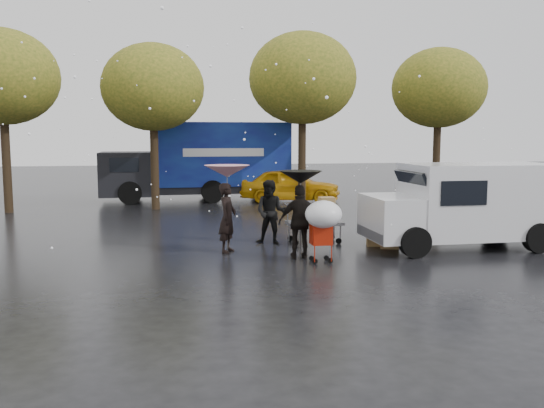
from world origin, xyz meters
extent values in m
plane|color=black|center=(0.00, 0.00, 0.00)|extent=(90.00, 90.00, 0.00)
imported|color=black|center=(-1.60, 0.99, 0.88)|extent=(0.65, 0.76, 1.75)
imported|color=black|center=(-0.34, 1.84, 0.87)|extent=(1.04, 0.95, 1.74)
imported|color=black|center=(0.03, -0.08, 0.88)|extent=(1.08, 0.54, 1.77)
cylinder|color=#4C4C4C|center=(-1.60, 0.99, 1.02)|extent=(0.02, 0.02, 2.05)
cone|color=#CD546A|center=(-1.60, 0.99, 2.05)|extent=(1.14, 1.14, 0.30)
sphere|color=#4C4C4C|center=(-1.60, 0.99, 2.08)|extent=(0.06, 0.06, 0.06)
cylinder|color=#4C4C4C|center=(0.03, -0.08, 0.98)|extent=(0.02, 0.02, 1.95)
cone|color=black|center=(0.03, -0.08, 1.95)|extent=(1.03, 1.03, 0.30)
sphere|color=#4C4C4C|center=(0.03, -0.08, 1.98)|extent=(0.06, 0.06, 0.06)
cube|color=slate|center=(0.88, 1.83, 0.55)|extent=(1.50, 0.80, 0.08)
cylinder|color=slate|center=(0.13, 1.83, 0.80)|extent=(0.04, 0.04, 0.60)
cube|color=olive|center=(1.23, 1.93, 0.79)|extent=(0.55, 0.45, 0.40)
cube|color=olive|center=(0.58, 1.73, 0.77)|extent=(0.45, 0.40, 0.35)
cube|color=olive|center=(1.18, 1.68, 1.13)|extent=(0.40, 0.35, 0.28)
cube|color=#CCB68D|center=(0.93, 1.83, 0.65)|extent=(0.90, 0.55, 0.12)
cylinder|color=black|center=(0.28, 1.51, 0.08)|extent=(0.16, 0.05, 0.16)
cylinder|color=black|center=(0.28, 2.15, 0.08)|extent=(0.16, 0.05, 0.16)
cylinder|color=black|center=(1.48, 1.51, 0.08)|extent=(0.16, 0.05, 0.16)
cylinder|color=black|center=(1.48, 2.15, 0.08)|extent=(0.16, 0.05, 0.16)
cube|color=#A51B09|center=(0.40, -0.58, 0.65)|extent=(0.47, 0.41, 0.45)
cylinder|color=#A51B09|center=(0.40, -0.77, 1.02)|extent=(0.42, 0.02, 0.02)
cylinder|color=#4C4C4C|center=(0.40, -0.77, 0.95)|extent=(0.02, 0.02, 0.60)
ellipsoid|color=white|center=(0.40, -0.77, 1.15)|extent=(0.84, 0.84, 0.63)
cylinder|color=black|center=(0.22, -0.74, 0.06)|extent=(0.12, 0.04, 0.12)
cylinder|color=black|center=(0.22, -0.42, 0.06)|extent=(0.12, 0.04, 0.12)
cylinder|color=black|center=(0.58, -0.74, 0.06)|extent=(0.12, 0.04, 0.12)
cylinder|color=black|center=(0.58, -0.42, 0.06)|extent=(0.12, 0.04, 0.12)
cube|color=silver|center=(4.95, 0.42, 1.25)|extent=(3.80, 2.00, 1.90)
cube|color=silver|center=(2.55, 0.42, 0.85)|extent=(1.20, 1.95, 1.10)
cube|color=black|center=(3.10, 0.42, 1.70)|extent=(0.37, 1.70, 0.67)
cube|color=slate|center=(2.00, 0.42, 0.45)|extent=(0.12, 1.90, 0.25)
cylinder|color=black|center=(2.75, -0.53, 0.38)|extent=(0.76, 0.28, 0.76)
cylinder|color=black|center=(2.75, 1.37, 0.38)|extent=(0.76, 0.28, 0.76)
cylinder|color=black|center=(6.05, -0.53, 0.38)|extent=(0.76, 0.28, 0.76)
cylinder|color=black|center=(6.05, 1.37, 0.38)|extent=(0.76, 0.28, 0.76)
cube|color=#0D0D69|center=(-0.59, 12.86, 2.10)|extent=(6.00, 2.50, 2.80)
cube|color=black|center=(-4.79, 12.86, 1.25)|extent=(2.20, 2.40, 1.90)
cube|color=black|center=(-1.59, 12.86, 0.55)|extent=(8.00, 2.30, 0.35)
cube|color=silver|center=(-0.59, 11.60, 2.20)|extent=(3.50, 0.03, 0.35)
cylinder|color=black|center=(-4.59, 11.71, 0.50)|extent=(1.00, 0.30, 1.00)
cylinder|color=black|center=(-4.59, 14.01, 0.50)|extent=(1.00, 0.30, 1.00)
cylinder|color=black|center=(1.41, 11.71, 0.50)|extent=(1.00, 0.30, 1.00)
cylinder|color=black|center=(1.41, 14.01, 0.50)|extent=(1.00, 0.30, 1.00)
cube|color=olive|center=(2.39, 1.12, 0.21)|extent=(0.56, 0.49, 0.43)
cube|color=olive|center=(2.62, 0.72, 0.18)|extent=(0.56, 0.50, 0.36)
imported|color=orange|center=(2.35, 11.54, 0.74)|extent=(4.70, 3.09, 1.49)
cylinder|color=black|center=(-9.00, 10.00, 2.38)|extent=(0.32, 0.32, 4.76)
ellipsoid|color=#3B4F16|center=(-9.00, 10.00, 5.10)|extent=(4.20, 4.20, 3.57)
cylinder|color=black|center=(-3.50, 10.00, 2.24)|extent=(0.32, 0.32, 4.48)
ellipsoid|color=#3B4F16|center=(-3.50, 10.00, 4.80)|extent=(4.00, 4.00, 3.40)
cylinder|color=black|center=(2.50, 10.00, 2.45)|extent=(0.32, 0.32, 4.90)
ellipsoid|color=#3B4F16|center=(2.50, 10.00, 5.25)|extent=(4.40, 4.40, 3.74)
cylinder|color=black|center=(8.50, 10.00, 2.31)|extent=(0.32, 0.32, 4.62)
ellipsoid|color=#3B4F16|center=(8.50, 10.00, 4.95)|extent=(4.00, 4.00, 3.40)
camera|label=1|loc=(-3.14, -13.27, 2.93)|focal=38.00mm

